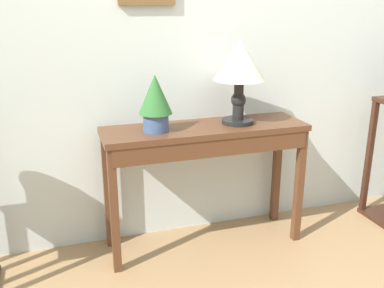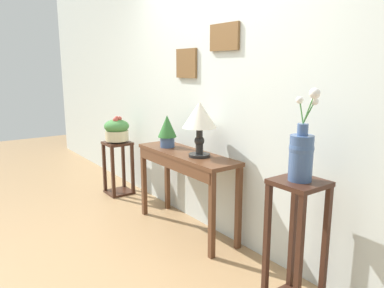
{
  "view_description": "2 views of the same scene",
  "coord_description": "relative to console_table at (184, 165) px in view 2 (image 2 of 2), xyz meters",
  "views": [
    {
      "loc": [
        -0.93,
        -1.15,
        1.45
      ],
      "look_at": [
        -0.21,
        1.14,
        0.67
      ],
      "focal_mm": 40.57,
      "sensor_mm": 36.0,
      "label": 1
    },
    {
      "loc": [
        2.61,
        -0.75,
        1.54
      ],
      "look_at": [
        -0.06,
        1.17,
        0.86
      ],
      "focal_mm": 34.42,
      "sensor_mm": 36.0,
      "label": 2
    }
  ],
  "objects": [
    {
      "name": "pedestal_stand_right",
      "position": [
        1.36,
        -0.07,
        -0.22
      ],
      "size": [
        0.3,
        0.3,
        0.86
      ],
      "color": "#381E14",
      "rests_on": "ground"
    },
    {
      "name": "back_wall_with_art",
      "position": [
        0.12,
        0.29,
        0.75
      ],
      "size": [
        9.0,
        0.13,
        2.8
      ],
      "color": "silver",
      "rests_on": "ground"
    },
    {
      "name": "console_table",
      "position": [
        0.0,
        0.0,
        0.0
      ],
      "size": [
        1.21,
        0.35,
        0.77
      ],
      "color": "#56331E",
      "rests_on": "ground"
    },
    {
      "name": "table_lamp",
      "position": [
        0.21,
        0.02,
        0.46
      ],
      "size": [
        0.3,
        0.3,
        0.48
      ],
      "color": "black",
      "rests_on": "console_table"
    },
    {
      "name": "potted_plant_on_console",
      "position": [
        -0.3,
        0.0,
        0.3
      ],
      "size": [
        0.19,
        0.19,
        0.32
      ],
      "color": "#3D5684",
      "rests_on": "console_table"
    },
    {
      "name": "flower_vase_tall_right",
      "position": [
        1.36,
        -0.07,
        0.39
      ],
      "size": [
        0.17,
        0.15,
        0.57
      ],
      "color": "#3D5684",
      "rests_on": "pedestal_stand_right"
    },
    {
      "name": "ground_plane",
      "position": [
        0.12,
        -1.13,
        -0.65
      ],
      "size": [
        12.0,
        12.0,
        0.01
      ],
      "primitive_type": "cube",
      "color": "#9E7A51"
    },
    {
      "name": "pedestal_stand_left",
      "position": [
        -1.36,
        -0.05,
        -0.32
      ],
      "size": [
        0.3,
        0.3,
        0.65
      ],
      "color": "#381E14",
      "rests_on": "ground"
    },
    {
      "name": "planter_bowl_wide_left",
      "position": [
        -1.36,
        -0.05,
        0.16
      ],
      "size": [
        0.3,
        0.3,
        0.32
      ],
      "color": "beige",
      "rests_on": "pedestal_stand_left"
    }
  ]
}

